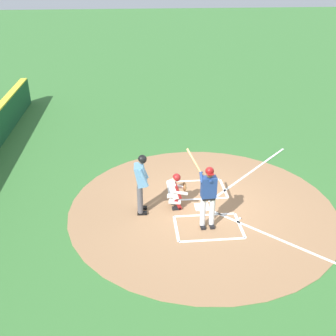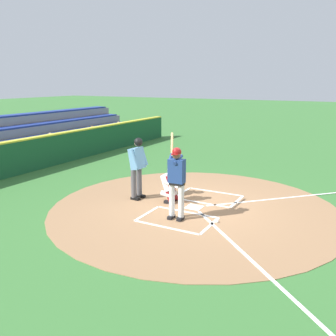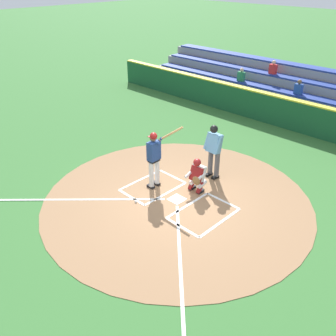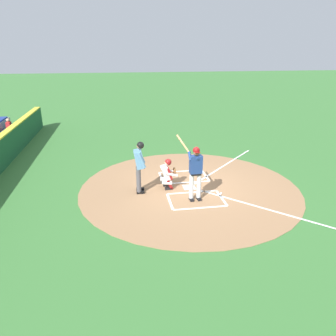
{
  "view_description": "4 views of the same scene",
  "coord_description": "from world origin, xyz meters",
  "px_view_note": "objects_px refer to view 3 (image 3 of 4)",
  "views": [
    {
      "loc": [
        10.2,
        -1.97,
        6.6
      ],
      "look_at": [
        -0.32,
        -1.01,
        1.22
      ],
      "focal_mm": 43.1,
      "sensor_mm": 36.0,
      "label": 1
    },
    {
      "loc": [
        8.82,
        3.98,
        3.46
      ],
      "look_at": [
        -0.49,
        -1.1,
        0.92
      ],
      "focal_mm": 38.79,
      "sensor_mm": 36.0,
      "label": 2
    },
    {
      "loc": [
        -6.33,
        6.81,
        6.17
      ],
      "look_at": [
        0.36,
        0.01,
        0.95
      ],
      "focal_mm": 39.36,
      "sensor_mm": 36.0,
      "label": 3
    },
    {
      "loc": [
        10.51,
        -2.48,
        4.83
      ],
      "look_at": [
        -0.03,
        -0.79,
        0.81
      ],
      "focal_mm": 34.09,
      "sensor_mm": 36.0,
      "label": 4
    }
  ],
  "objects_px": {
    "catcher": "(197,175)",
    "baseball": "(136,202)",
    "plate_umpire": "(214,148)",
    "batter": "(154,156)"
  },
  "relations": [
    {
      "from": "catcher",
      "to": "baseball",
      "type": "distance_m",
      "value": 2.04
    },
    {
      "from": "catcher",
      "to": "baseball",
      "type": "relative_size",
      "value": 15.27
    },
    {
      "from": "catcher",
      "to": "plate_umpire",
      "type": "height_order",
      "value": "plate_umpire"
    },
    {
      "from": "plate_umpire",
      "to": "baseball",
      "type": "relative_size",
      "value": 25.2
    },
    {
      "from": "catcher",
      "to": "plate_umpire",
      "type": "xyz_separation_m",
      "value": [
        0.2,
        -1.03,
        0.49
      ]
    },
    {
      "from": "batter",
      "to": "catcher",
      "type": "bearing_deg",
      "value": -146.24
    },
    {
      "from": "batter",
      "to": "baseball",
      "type": "height_order",
      "value": "batter"
    },
    {
      "from": "catcher",
      "to": "baseball",
      "type": "bearing_deg",
      "value": 64.16
    },
    {
      "from": "batter",
      "to": "plate_umpire",
      "type": "bearing_deg",
      "value": -117.16
    },
    {
      "from": "plate_umpire",
      "to": "baseball",
      "type": "distance_m",
      "value": 3.06
    }
  ]
}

